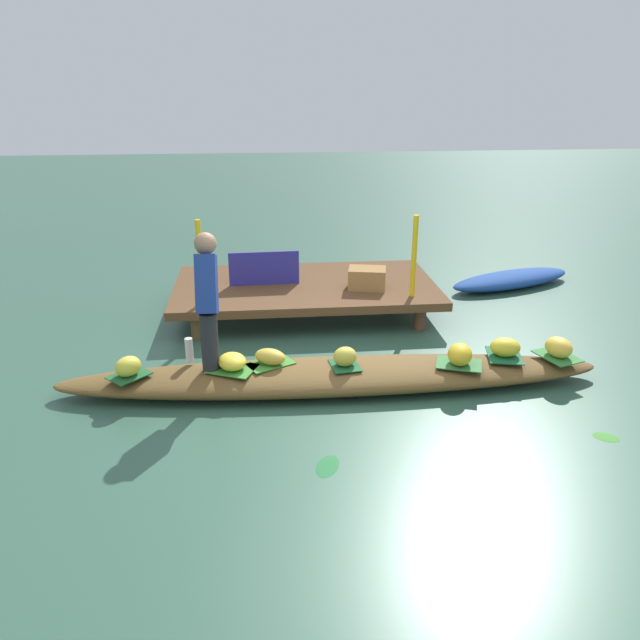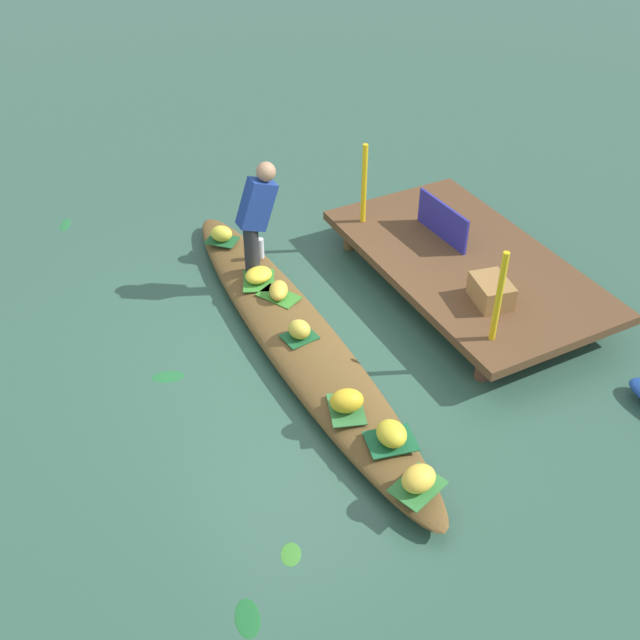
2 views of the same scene
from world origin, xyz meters
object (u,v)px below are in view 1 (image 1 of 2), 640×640
object	(u,v)px
vendor_boat	(333,376)
market_banner	(264,268)
water_bottle	(189,350)
moored_boat	(511,279)
banana_bunch_2	(345,357)
vendor_person	(207,295)
produce_crate	(367,278)
banana_bunch_0	(559,347)
banana_bunch_3	(128,366)
banana_bunch_5	(505,347)
banana_bunch_6	(270,357)
banana_bunch_4	(232,362)
banana_bunch_1	(460,354)

from	to	relation	value
vendor_boat	market_banner	bearing A→B (deg)	106.93
water_bottle	moored_boat	bearing A→B (deg)	31.52
banana_bunch_2	vendor_person	distance (m)	1.38
vendor_person	moored_boat	bearing A→B (deg)	33.96
produce_crate	vendor_boat	bearing A→B (deg)	-109.22
banana_bunch_0	banana_bunch_3	xyz separation A→B (m)	(-4.03, -0.01, -0.00)
banana_bunch_5	vendor_person	xyz separation A→B (m)	(-2.80, 0.07, 0.61)
banana_bunch_3	banana_bunch_5	distance (m)	3.53
vendor_person	market_banner	xyz separation A→B (m)	(0.53, 1.97, -0.36)
banana_bunch_2	banana_bunch_5	distance (m)	1.56
banana_bunch_2	water_bottle	world-z (taller)	water_bottle
banana_bunch_5	market_banner	distance (m)	3.06
banana_bunch_6	banana_bunch_5	bearing A→B (deg)	-0.98
banana_bunch_3	banana_bunch_4	world-z (taller)	banana_bunch_3
banana_bunch_3	vendor_person	distance (m)	0.96
banana_bunch_3	vendor_person	size ratio (longest dim) A/B	0.20
banana_bunch_0	market_banner	size ratio (longest dim) A/B	0.34
vendor_boat	vendor_person	size ratio (longest dim) A/B	4.16
banana_bunch_1	produce_crate	bearing A→B (deg)	105.94
banana_bunch_2	produce_crate	world-z (taller)	produce_crate
banana_bunch_2	banana_bunch_1	bearing A→B (deg)	-4.20
banana_bunch_1	banana_bunch_2	bearing A→B (deg)	175.80
banana_bunch_6	market_banner	world-z (taller)	market_banner
moored_boat	banana_bunch_2	xyz separation A→B (m)	(-2.75, -2.81, 0.22)
banana_bunch_1	vendor_person	bearing A→B (deg)	174.76
market_banner	vendor_boat	bearing A→B (deg)	-76.05
banana_bunch_5	water_bottle	xyz separation A→B (m)	(-3.01, 0.18, 0.03)
vendor_boat	banana_bunch_1	bearing A→B (deg)	-4.62
banana_bunch_0	banana_bunch_3	size ratio (longest dim) A/B	1.18
moored_boat	vendor_boat	bearing A→B (deg)	-154.90
banana_bunch_2	vendor_boat	bearing A→B (deg)	162.30
banana_bunch_2	banana_bunch_3	bearing A→B (deg)	-179.60
moored_boat	produce_crate	size ratio (longest dim) A/B	4.42
vendor_boat	banana_bunch_2	size ratio (longest dim) A/B	22.92
banana_bunch_4	banana_bunch_5	distance (m)	2.60
banana_bunch_4	banana_bunch_5	world-z (taller)	banana_bunch_5
produce_crate	market_banner	bearing A→B (deg)	167.97
vendor_boat	vendor_person	bearing A→B (deg)	175.92
banana_bunch_6	banana_bunch_0	bearing A→B (deg)	-2.20
banana_bunch_4	vendor_person	distance (m)	0.66
vendor_boat	water_bottle	distance (m)	1.37
banana_bunch_1	banana_bunch_6	xyz separation A→B (m)	(-1.76, 0.18, -0.03)
banana_bunch_2	banana_bunch_4	size ratio (longest dim) A/B	0.76
vendor_boat	banana_bunch_4	distance (m)	0.95
vendor_person	market_banner	size ratio (longest dim) A/B	1.45
banana_bunch_5	water_bottle	bearing A→B (deg)	176.65
banana_bunch_2	vendor_person	bearing A→B (deg)	173.86
banana_bunch_1	banana_bunch_6	world-z (taller)	banana_bunch_1
banana_bunch_3	banana_bunch_5	size ratio (longest dim) A/B	0.86
vendor_boat	produce_crate	size ratio (longest dim) A/B	11.67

